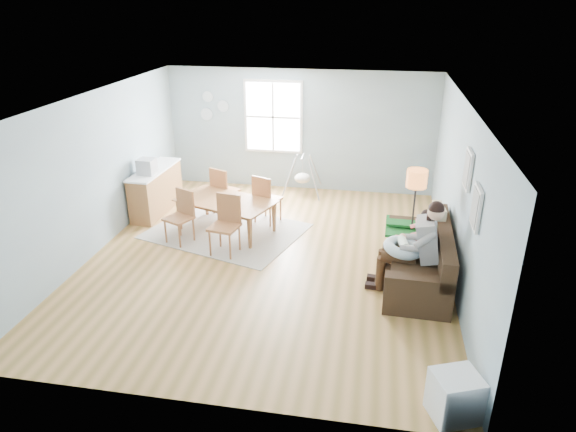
% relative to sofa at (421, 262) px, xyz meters
% --- Properties ---
extents(room, '(8.40, 9.40, 3.90)m').
position_rel_sofa_xyz_m(room, '(-2.51, 0.34, 2.10)').
color(room, olive).
extents(window, '(1.32, 0.08, 1.62)m').
position_rel_sofa_xyz_m(window, '(-3.11, 3.80, 1.33)').
color(window, silver).
rests_on(window, room).
extents(pictures, '(0.05, 1.34, 0.74)m').
position_rel_sofa_xyz_m(pictures, '(0.45, -0.71, 1.53)').
color(pictures, silver).
rests_on(pictures, room).
extents(wall_plates, '(0.67, 0.02, 0.66)m').
position_rel_sofa_xyz_m(wall_plates, '(-4.52, 3.81, 1.51)').
color(wall_plates, '#A4B8C5').
rests_on(wall_plates, room).
extents(sofa, '(1.02, 2.24, 0.89)m').
position_rel_sofa_xyz_m(sofa, '(0.00, 0.00, 0.00)').
color(sofa, black).
rests_on(sofa, room).
extents(green_throw, '(1.03, 0.88, 0.04)m').
position_rel_sofa_xyz_m(green_throw, '(-0.06, 0.74, 0.25)').
color(green_throw, '#155D1A').
rests_on(green_throw, sofa).
extents(beige_pillow, '(0.19, 0.52, 0.51)m').
position_rel_sofa_xyz_m(beige_pillow, '(0.25, 0.57, 0.49)').
color(beige_pillow, beige).
rests_on(beige_pillow, sofa).
extents(father, '(1.08, 0.52, 1.48)m').
position_rel_sofa_xyz_m(father, '(-0.15, -0.31, 0.47)').
color(father, gray).
rests_on(father, sofa).
extents(nursing_pillow, '(0.67, 0.66, 0.24)m').
position_rel_sofa_xyz_m(nursing_pillow, '(-0.32, -0.30, 0.38)').
color(nursing_pillow, silver).
rests_on(nursing_pillow, father).
extents(infant, '(0.18, 0.39, 0.14)m').
position_rel_sofa_xyz_m(infant, '(-0.32, -0.27, 0.46)').
color(infant, silver).
rests_on(infant, nursing_pillow).
extents(toddler, '(0.56, 0.28, 0.89)m').
position_rel_sofa_xyz_m(toddler, '(-0.07, 0.21, 0.44)').
color(toddler, silver).
rests_on(toddler, sofa).
extents(floor_lamp, '(0.33, 0.33, 1.62)m').
position_rel_sofa_xyz_m(floor_lamp, '(-0.14, 0.62, 1.03)').
color(floor_lamp, black).
rests_on(floor_lamp, room).
extents(storage_cube, '(0.60, 0.57, 0.53)m').
position_rel_sofa_xyz_m(storage_cube, '(0.18, -2.86, -0.05)').
color(storage_cube, white).
rests_on(storage_cube, room).
extents(rug, '(3.21, 2.78, 0.01)m').
position_rel_sofa_xyz_m(rug, '(-3.53, 1.22, -0.31)').
color(rug, gray).
rests_on(rug, room).
extents(dining_table, '(2.02, 1.55, 0.63)m').
position_rel_sofa_xyz_m(dining_table, '(-3.53, 1.22, -0.00)').
color(dining_table, brown).
rests_on(dining_table, rug).
extents(chair_sw, '(0.58, 0.58, 0.97)m').
position_rel_sofa_xyz_m(chair_sw, '(-4.18, 0.71, 0.24)').
color(chair_sw, '#A26A38').
rests_on(chair_sw, rug).
extents(chair_se, '(0.54, 0.54, 1.04)m').
position_rel_sofa_xyz_m(chair_se, '(-3.27, 0.44, 0.28)').
color(chair_se, '#A26A38').
rests_on(chair_se, rug).
extents(chair_nw, '(0.59, 0.59, 1.00)m').
position_rel_sofa_xyz_m(chair_nw, '(-3.81, 2.01, 0.26)').
color(chair_nw, '#A26A38').
rests_on(chair_nw, rug).
extents(chair_ne, '(0.59, 0.59, 0.99)m').
position_rel_sofa_xyz_m(chair_ne, '(-2.87, 1.72, 0.25)').
color(chair_ne, '#A26A38').
rests_on(chair_ne, rug).
extents(counter, '(0.54, 1.65, 0.92)m').
position_rel_sofa_xyz_m(counter, '(-5.21, 1.95, 0.15)').
color(counter, brown).
rests_on(counter, room).
extents(monitor, '(0.33, 0.32, 0.30)m').
position_rel_sofa_xyz_m(monitor, '(-5.21, 1.64, 0.75)').
color(monitor, '#A6A6AB').
rests_on(monitor, counter).
extents(baby_swing, '(0.90, 0.91, 0.89)m').
position_rel_sofa_xyz_m(baby_swing, '(-2.39, 3.44, 0.08)').
color(baby_swing, '#A6A6AB').
rests_on(baby_swing, room).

